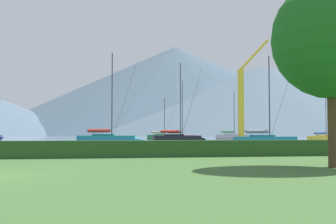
{
  "coord_description": "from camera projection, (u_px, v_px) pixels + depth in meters",
  "views": [
    {
      "loc": [
        4.14,
        -15.91,
        1.49
      ],
      "look_at": [
        17.89,
        58.92,
        5.29
      ],
      "focal_mm": 46.05,
      "sensor_mm": 36.0,
      "label": 1
    }
  ],
  "objects": [
    {
      "name": "sailboat_slip_9",
      "position": [
        324.0,
        138.0,
        88.38
      ],
      "size": [
        7.4,
        2.33,
        11.26
      ],
      "rotation": [
        0.0,
        0.0,
        0.02
      ],
      "color": "gold",
      "rests_on": "harbor_water"
    },
    {
      "name": "sailboat_slip_0",
      "position": [
        180.0,
        137.0,
        90.33
      ],
      "size": [
        8.45,
        3.78,
        12.61
      ],
      "rotation": [
        0.0,
        0.0,
        -0.19
      ],
      "color": "red",
      "rests_on": "harbor_water"
    },
    {
      "name": "sailboat_slip_5",
      "position": [
        162.0,
        137.0,
        107.22
      ],
      "size": [
        8.65,
        3.3,
        10.39
      ],
      "rotation": [
        0.0,
        0.0,
        -0.11
      ],
      "color": "#236B38",
      "rests_on": "harbor_water"
    },
    {
      "name": "hedge_line",
      "position": [
        18.0,
        150.0,
        25.64
      ],
      "size": [
        80.0,
        1.2,
        1.06
      ],
      "primitive_type": "cube",
      "color": "#284C23",
      "rests_on": "ground_plane"
    },
    {
      "name": "sailboat_slip_6",
      "position": [
        232.0,
        136.0,
        108.61
      ],
      "size": [
        9.18,
        3.73,
        11.98
      ],
      "rotation": [
        0.0,
        0.0,
        -0.14
      ],
      "color": "#9E9EA3",
      "rests_on": "harbor_water"
    },
    {
      "name": "sailboat_slip_2",
      "position": [
        266.0,
        140.0,
        51.37
      ],
      "size": [
        8.25,
        2.52,
        10.81
      ],
      "rotation": [
        0.0,
        0.0,
        0.01
      ],
      "color": "#19707A",
      "rests_on": "harbor_water"
    },
    {
      "name": "sailboat_slip_10",
      "position": [
        108.0,
        139.0,
        58.1
      ],
      "size": [
        9.06,
        3.96,
        12.49
      ],
      "rotation": [
        0.0,
        0.0,
        -0.18
      ],
      "color": "#19707A",
      "rests_on": "harbor_water"
    },
    {
      "name": "park_tree",
      "position": [
        336.0,
        31.0,
        19.31
      ],
      "size": [
        5.44,
        5.44,
        9.16
      ],
      "color": "#4C3823",
      "rests_on": "ground_plane"
    },
    {
      "name": "sailboat_slip_4",
      "position": [
        177.0,
        138.0,
        67.67
      ],
      "size": [
        8.58,
        2.61,
        12.68
      ],
      "rotation": [
        0.0,
        0.0,
        -0.01
      ],
      "color": "black",
      "rests_on": "harbor_water"
    },
    {
      "name": "distant_hill_central_peak",
      "position": [
        175.0,
        91.0,
        400.39
      ],
      "size": [
        346.77,
        346.77,
        82.43
      ],
      "primitive_type": "cone",
      "color": "#425666",
      "rests_on": "ground_plane"
    },
    {
      "name": "distant_hill_east_ridge",
      "position": [
        263.0,
        101.0,
        341.93
      ],
      "size": [
        318.02,
        318.02,
        54.84
      ],
      "primitive_type": "cone",
      "color": "#4C6070",
      "rests_on": "ground_plane"
    },
    {
      "name": "harbor_water",
      "position": [
        77.0,
        138.0,
        149.39
      ],
      "size": [
        320.0,
        246.0,
        0.0
      ],
      "primitive_type": "cube",
      "color": "slate",
      "rests_on": "ground_plane"
    },
    {
      "name": "dock_crane",
      "position": [
        242.0,
        110.0,
        71.37
      ],
      "size": [
        6.03,
        2.0,
        17.45
      ],
      "color": "#333338",
      "rests_on": "ground_plane"
    }
  ]
}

